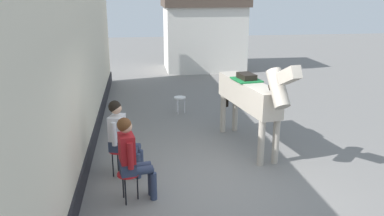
% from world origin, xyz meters
% --- Properties ---
extents(ground_plane, '(40.00, 40.00, 0.00)m').
position_xyz_m(ground_plane, '(0.00, 3.00, 0.00)').
color(ground_plane, slate).
extents(pub_facade_wall, '(0.34, 14.00, 3.40)m').
position_xyz_m(pub_facade_wall, '(-2.55, 1.50, 1.54)').
color(pub_facade_wall, beige).
rests_on(pub_facade_wall, ground_plane).
extents(distant_cottage, '(3.40, 2.60, 3.50)m').
position_xyz_m(distant_cottage, '(1.40, 10.43, 1.80)').
color(distant_cottage, silver).
rests_on(distant_cottage, ground_plane).
extents(seated_visitor_near, '(0.61, 0.48, 1.39)m').
position_xyz_m(seated_visitor_near, '(-1.55, -0.27, 0.78)').
color(seated_visitor_near, red).
rests_on(seated_visitor_near, ground_plane).
extents(seated_visitor_far, '(0.61, 0.49, 1.39)m').
position_xyz_m(seated_visitor_far, '(-1.74, 0.68, 0.78)').
color(seated_visitor_far, red).
rests_on(seated_visitor_far, ground_plane).
extents(saddled_horse_center, '(0.79, 2.98, 2.06)m').
position_xyz_m(saddled_horse_center, '(0.87, 1.58, 1.16)').
color(saddled_horse_center, '#B2A899').
rests_on(saddled_horse_center, ground_plane).
extents(spare_stool_white, '(0.32, 0.32, 0.46)m').
position_xyz_m(spare_stool_white, '(-0.30, 4.23, 0.40)').
color(spare_stool_white, white).
rests_on(spare_stool_white, ground_plane).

